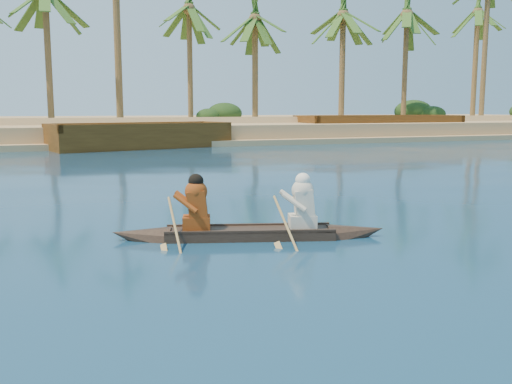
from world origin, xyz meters
name	(u,v)px	position (x,y,z in m)	size (l,w,h in m)	color
sandy_embankment	(17,128)	(0.00, 46.89, 0.53)	(150.00, 51.00, 1.50)	tan
palm_grove	(3,32)	(0.00, 35.00, 8.00)	(110.00, 14.00, 16.00)	#2F581F
shrub_cluster	(6,126)	(0.00, 31.50, 1.20)	(100.00, 6.00, 2.40)	#1D3212
canoe	(250,224)	(6.13, -2.50, 0.27)	(5.11, 2.07, 1.41)	#37281E
barge_mid	(141,138)	(8.05, 22.82, 0.63)	(11.30, 6.01, 1.79)	brown
barge_right	(379,129)	(27.48, 27.00, 0.76)	(13.08, 4.46, 2.17)	brown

